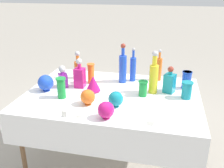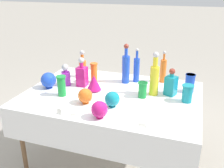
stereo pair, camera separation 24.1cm
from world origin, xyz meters
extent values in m
plane|color=#A0998C|center=(0.00, 0.00, 0.00)|extent=(40.00, 40.00, 0.00)
cube|color=white|center=(0.00, 0.00, 0.74)|extent=(1.69, 1.19, 0.03)
cube|color=white|center=(0.00, -0.60, 0.61)|extent=(1.69, 0.01, 0.30)
cylinder|color=brown|center=(-0.74, -0.49, 0.36)|extent=(0.04, 0.04, 0.73)
cylinder|color=brown|center=(-0.74, 0.49, 0.36)|extent=(0.04, 0.04, 0.73)
cylinder|color=brown|center=(0.74, 0.49, 0.36)|extent=(0.04, 0.04, 0.73)
cylinder|color=orange|center=(0.42, 0.47, 0.88)|extent=(0.07, 0.07, 0.25)
cylinder|color=orange|center=(0.42, 0.47, 1.05)|extent=(0.02, 0.02, 0.07)
sphere|color=#B2B2B7|center=(0.42, 0.47, 1.09)|extent=(0.03, 0.03, 0.03)
cylinder|color=blue|center=(0.05, 0.32, 0.91)|extent=(0.08, 0.08, 0.30)
cylinder|color=blue|center=(0.05, 0.32, 1.10)|extent=(0.03, 0.03, 0.09)
sphere|color=maroon|center=(0.05, 0.32, 1.16)|extent=(0.05, 0.05, 0.05)
cylinder|color=orange|center=(-0.47, 0.34, 0.86)|extent=(0.08, 0.08, 0.19)
cylinder|color=orange|center=(-0.47, 0.34, 0.99)|extent=(0.04, 0.04, 0.08)
sphere|color=#B2B2B7|center=(-0.47, 0.34, 1.05)|extent=(0.05, 0.05, 0.05)
cylinder|color=blue|center=(0.15, 0.39, 0.89)|extent=(0.06, 0.06, 0.26)
cylinder|color=blue|center=(0.15, 0.39, 1.06)|extent=(0.03, 0.03, 0.08)
sphere|color=#B2B2B7|center=(0.15, 0.39, 1.12)|extent=(0.03, 0.03, 0.03)
cylinder|color=yellow|center=(0.39, 0.11, 0.90)|extent=(0.09, 0.09, 0.28)
cylinder|color=yellow|center=(0.39, 0.11, 1.09)|extent=(0.05, 0.05, 0.10)
sphere|color=#B2B2B7|center=(0.39, 0.11, 1.16)|extent=(0.06, 0.06, 0.06)
cube|color=purple|center=(-0.53, 0.06, 0.83)|extent=(0.12, 0.12, 0.14)
cylinder|color=purple|center=(-0.53, 0.06, 0.92)|extent=(0.04, 0.04, 0.03)
sphere|color=#B2B2B7|center=(-0.53, 0.06, 0.95)|extent=(0.07, 0.07, 0.07)
cube|color=teal|center=(0.54, 0.15, 0.85)|extent=(0.13, 0.13, 0.19)
cylinder|color=teal|center=(0.54, 0.15, 0.96)|extent=(0.04, 0.04, 0.03)
sphere|color=maroon|center=(0.54, 0.15, 1.00)|extent=(0.06, 0.06, 0.06)
cube|color=#C61972|center=(-0.36, 0.09, 0.86)|extent=(0.10, 0.10, 0.20)
cylinder|color=#C61972|center=(-0.36, 0.09, 0.99)|extent=(0.04, 0.04, 0.06)
sphere|color=#B2B2B7|center=(-0.36, 0.09, 1.04)|extent=(0.06, 0.06, 0.06)
cylinder|color=orange|center=(-0.28, 0.22, 0.87)|extent=(0.07, 0.07, 0.22)
cylinder|color=orange|center=(-0.28, 0.22, 0.97)|extent=(0.08, 0.08, 0.01)
cylinder|color=blue|center=(0.71, 0.29, 0.85)|extent=(0.09, 0.09, 0.18)
cylinder|color=blue|center=(0.71, 0.29, 0.94)|extent=(0.10, 0.10, 0.01)
cylinder|color=#198C38|center=(0.30, 0.01, 0.84)|extent=(0.08, 0.08, 0.15)
cylinder|color=#198C38|center=(0.30, 0.01, 0.91)|extent=(0.09, 0.09, 0.01)
cylinder|color=teal|center=(0.70, 0.05, 0.84)|extent=(0.09, 0.09, 0.16)
cylinder|color=teal|center=(0.70, 0.05, 0.92)|extent=(0.11, 0.11, 0.01)
cylinder|color=#198C38|center=(-0.44, -0.20, 0.86)|extent=(0.08, 0.08, 0.20)
cylinder|color=#198C38|center=(-0.44, -0.20, 0.95)|extent=(0.09, 0.09, 0.01)
cylinder|color=#C61972|center=(-0.19, 0.01, 0.77)|extent=(0.08, 0.08, 0.01)
cone|color=#C61972|center=(-0.19, 0.01, 0.85)|extent=(0.14, 0.14, 0.15)
cylinder|color=#C61972|center=(0.06, -0.48, 0.76)|extent=(0.06, 0.06, 0.01)
sphere|color=#C61972|center=(0.06, -0.48, 0.84)|extent=(0.14, 0.14, 0.14)
cylinder|color=teal|center=(0.09, -0.27, 0.76)|extent=(0.06, 0.06, 0.01)
sphere|color=teal|center=(0.09, -0.27, 0.83)|extent=(0.13, 0.13, 0.13)
cylinder|color=blue|center=(-0.66, -0.08, 0.76)|extent=(0.07, 0.07, 0.01)
sphere|color=blue|center=(-0.66, -0.08, 0.85)|extent=(0.16, 0.16, 0.16)
cylinder|color=orange|center=(-0.16, -0.28, 0.76)|extent=(0.06, 0.06, 0.01)
sphere|color=orange|center=(-0.16, -0.28, 0.83)|extent=(0.13, 0.13, 0.13)
cube|color=white|center=(-0.15, -0.54, 0.78)|extent=(0.05, 0.02, 0.04)
cube|color=white|center=(0.41, -0.52, 0.78)|extent=(0.06, 0.02, 0.04)
cube|color=white|center=(-0.28, -0.53, 0.78)|extent=(0.05, 0.03, 0.05)
cube|color=tan|center=(0.05, 1.13, 0.18)|extent=(0.52, 0.53, 0.37)
cube|color=tan|center=(0.05, 1.26, 0.41)|extent=(0.36, 0.18, 0.09)
cube|color=tan|center=(-0.33, 1.22, 0.17)|extent=(0.64, 0.52, 0.34)
cube|color=tan|center=(-0.33, 1.33, 0.38)|extent=(0.50, 0.20, 0.09)
camera|label=1|loc=(0.49, -2.18, 1.77)|focal=40.00mm
camera|label=2|loc=(0.72, -2.12, 1.77)|focal=40.00mm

